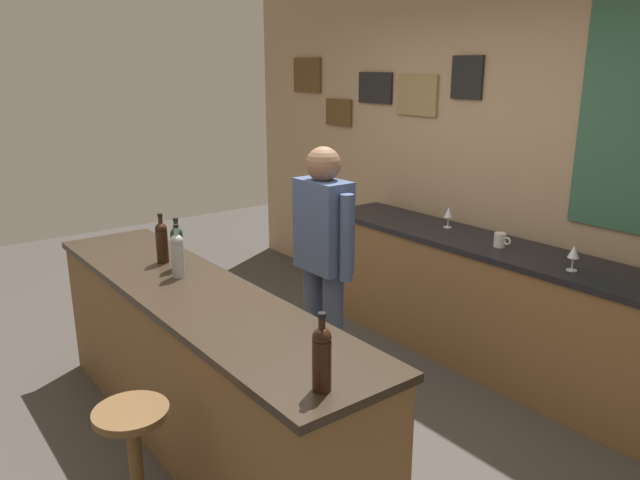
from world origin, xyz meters
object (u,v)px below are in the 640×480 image
Objects in this scene: bartender at (323,257)px; wine_glass_a at (448,213)px; wine_bottle_d at (322,356)px; wine_bottle_c at (178,254)px; wine_glass_b at (574,253)px; bar_stool at (135,454)px; wine_bottle_a at (162,241)px; wine_bottle_b at (177,246)px; coffee_mug at (500,240)px.

bartender is 1.28m from wine_glass_a.
wine_bottle_d reaches higher than wine_glass_a.
wine_bottle_c is 1.00× the size of wine_bottle_d.
wine_bottle_c is 1.97× the size of wine_glass_b.
bar_stool is 2.85m from wine_glass_a.
wine_bottle_c is (0.30, -0.04, 0.00)m from wine_bottle_a.
coffee_mug is at bearing 66.34° from wine_bottle_b.
bar_stool is 1.29m from wine_bottle_b.
bartender reaches higher than bar_stool.
wine_bottle_a is 1.80m from wine_bottle_d.
wine_bottle_a is at bearing 174.83° from wine_bottle_d.
bartender reaches higher than wine_bottle_d.
coffee_mug is (-0.78, 2.12, -0.11)m from wine_bottle_d.
bartender is 5.29× the size of wine_bottle_c.
coffee_mug reaches higher than bar_stool.
wine_glass_a is at bearing 85.98° from wine_bottle_c.
bartender is 0.98m from wine_bottle_a.
wine_bottle_b is 1.97× the size of wine_glass_b.
bartender is at bearing 73.10° from wine_bottle_c.
bartender reaches higher than wine_bottle_a.
wine_bottle_b is at bearing 9.21° from wine_bottle_a.
wine_bottle_a is 1.00× the size of wine_bottle_d.
wine_bottle_c is at bearing 142.56° from bar_stool.
wine_bottle_a is at bearing -170.79° from wine_bottle_b.
wine_bottle_c is 2.45× the size of coffee_mug.
bartender reaches higher than coffee_mug.
coffee_mug is (0.85, 1.93, -0.11)m from wine_bottle_b.
wine_bottle_b and wine_bottle_d have the same top height.
wine_glass_b is (1.12, -0.19, 0.00)m from wine_glass_a.
wine_bottle_a and wine_bottle_c have the same top height.
wine_bottle_a reaches higher than wine_glass_b.
bar_stool is 5.44× the size of coffee_mug.
wine_bottle_b is at bearing -117.19° from bartender.
bar_stool is 2.65m from coffee_mug.
bartender is 5.29× the size of wine_bottle_d.
wine_glass_a is at bearing 94.77° from bartender.
wine_bottle_d reaches higher than coffee_mug.
wine_glass_b is at bearing 52.77° from wine_bottle_b.
coffee_mug is (0.70, 2.00, -0.11)m from wine_bottle_c.
wine_bottle_d is at bearing -38.06° from bartender.
wine_bottle_b is 1.97× the size of wine_glass_a.
wine_bottle_c is at bearing -109.41° from coffee_mug.
wine_bottle_a is 1.00× the size of wine_bottle_b.
bartender is 1.49m from wine_glass_b.
wine_glass_b is (1.02, 1.09, 0.07)m from bartender.
coffee_mug is (0.45, 1.16, 0.01)m from bartender.
wine_glass_a is at bearing 103.30° from bar_stool.
bar_stool is 1.40m from wine_bottle_a.
bar_stool is 4.39× the size of wine_glass_a.
bar_stool is 2.22× the size of wine_bottle_d.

